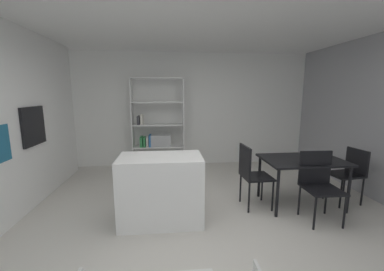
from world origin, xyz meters
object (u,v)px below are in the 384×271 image
dining_table (302,164)px  dining_chair_near (318,180)px  dining_chair_island_side (251,171)px  built_in_oven (33,126)px  open_bookshelf (157,130)px  dining_chair_window_side (350,170)px  kitchen_island (161,189)px

dining_table → dining_chair_near: 0.43m
dining_chair_island_side → built_in_oven: bearing=79.2°
dining_chair_island_side → dining_chair_near: (0.82, -0.41, -0.02)m
open_bookshelf → dining_chair_window_side: bearing=-33.5°
dining_chair_island_side → dining_chair_window_side: dining_chair_island_side is taller
open_bookshelf → dining_table: (2.30, -2.07, -0.24)m
built_in_oven → dining_chair_island_side: size_ratio=0.61×
dining_chair_island_side → dining_chair_near: size_ratio=1.03×
kitchen_island → dining_chair_island_side: dining_chair_island_side is taller
kitchen_island → dining_chair_near: dining_chair_near is taller
built_in_oven → dining_chair_island_side: bearing=-8.3°
open_bookshelf → dining_chair_island_side: (1.49, -2.07, -0.32)m
dining_table → dining_chair_island_side: size_ratio=1.23×
dining_table → dining_chair_near: bearing=-89.6°
built_in_oven → dining_chair_near: size_ratio=0.63×
kitchen_island → dining_chair_island_side: 1.38m
dining_chair_window_side → dining_chair_near: dining_chair_near is taller
kitchen_island → dining_chair_near: 2.17m
dining_table → dining_chair_window_side: dining_chair_window_side is taller
dining_chair_island_side → kitchen_island: bearing=99.3°
dining_chair_island_side → dining_chair_window_side: size_ratio=1.12×
kitchen_island → dining_table: (2.16, 0.29, 0.21)m
dining_table → dining_chair_near: dining_chair_near is taller
dining_table → dining_chair_island_side: bearing=-179.7°
dining_table → dining_chair_island_side: (-0.82, -0.00, -0.09)m
dining_chair_near → open_bookshelf: bearing=134.4°
open_bookshelf → dining_chair_near: (2.31, -2.49, -0.34)m
dining_chair_near → dining_chair_window_side: bearing=29.5°
built_in_oven → dining_chair_window_side: 4.98m
open_bookshelf → dining_chair_near: bearing=-47.1°
dining_chair_island_side → dining_chair_near: dining_chair_island_side is taller
built_in_oven → dining_chair_island_side: built_in_oven is taller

